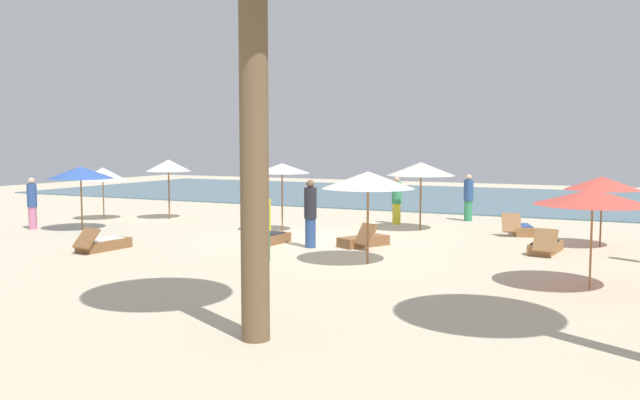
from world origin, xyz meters
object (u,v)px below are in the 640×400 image
(umbrella_8, at_px, (81,173))
(lounger_5, at_px, (545,247))
(umbrella_2, at_px, (593,197))
(person_2, at_px, (310,213))
(umbrella_3, at_px, (368,180))
(person_5, at_px, (397,200))
(umbrella_0, at_px, (421,169))
(umbrella_5, at_px, (168,166))
(umbrella_6, at_px, (103,174))
(lounger_3, at_px, (521,229))
(lounger_2, at_px, (268,238))
(lounger_4, at_px, (103,244))
(person_1, at_px, (264,226))
(person_4, at_px, (468,198))
(lounger_1, at_px, (364,241))
(person_0, at_px, (32,203))
(umbrella_4, at_px, (602,183))
(umbrella_1, at_px, (282,168))

(umbrella_8, height_order, lounger_5, umbrella_8)
(umbrella_2, distance_m, person_2, 7.86)
(umbrella_3, bearing_deg, person_5, 104.50)
(umbrella_0, height_order, umbrella_3, umbrella_0)
(umbrella_2, bearing_deg, umbrella_5, 158.70)
(umbrella_5, relative_size, umbrella_6, 1.15)
(lounger_3, xyz_separation_m, person_5, (-4.52, 0.83, 0.69))
(lounger_2, bearing_deg, person_5, 74.12)
(umbrella_3, height_order, lounger_4, umbrella_3)
(person_1, bearing_deg, umbrella_5, 142.13)
(umbrella_6, distance_m, person_4, 13.92)
(umbrella_0, bearing_deg, lounger_5, -33.93)
(umbrella_5, distance_m, lounger_1, 9.98)
(umbrella_3, relative_size, lounger_5, 1.33)
(person_1, height_order, person_4, person_4)
(umbrella_5, relative_size, person_4, 1.30)
(umbrella_6, distance_m, person_2, 10.55)
(person_2, bearing_deg, lounger_5, 17.47)
(lounger_2, relative_size, person_0, 0.99)
(umbrella_2, distance_m, umbrella_6, 18.32)
(umbrella_3, distance_m, umbrella_6, 13.28)
(umbrella_8, bearing_deg, person_0, -159.79)
(lounger_2, bearing_deg, umbrella_5, 150.00)
(umbrella_6, height_order, lounger_1, umbrella_6)
(umbrella_0, height_order, person_5, umbrella_0)
(umbrella_2, distance_m, umbrella_4, 5.93)
(umbrella_8, xyz_separation_m, person_5, (9.02, 6.21, -1.08))
(umbrella_0, bearing_deg, umbrella_2, -50.79)
(lounger_1, height_order, lounger_4, lounger_1)
(umbrella_5, distance_m, lounger_5, 14.40)
(umbrella_3, bearing_deg, person_1, -163.08)
(umbrella_4, bearing_deg, person_0, -166.16)
(lounger_3, height_order, person_4, person_4)
(lounger_1, distance_m, lounger_3, 5.77)
(umbrella_0, distance_m, umbrella_3, 6.55)
(umbrella_6, height_order, lounger_4, umbrella_6)
(umbrella_1, height_order, person_0, umbrella_1)
(lounger_3, bearing_deg, lounger_2, -139.51)
(umbrella_1, height_order, umbrella_5, umbrella_5)
(umbrella_6, height_order, person_1, umbrella_6)
(umbrella_4, relative_size, lounger_4, 1.18)
(umbrella_1, distance_m, umbrella_3, 6.19)
(lounger_1, relative_size, lounger_3, 0.99)
(lounger_3, bearing_deg, umbrella_5, -173.34)
(umbrella_2, bearing_deg, umbrella_6, 164.79)
(lounger_4, xyz_separation_m, person_2, (4.94, 2.92, 0.80))
(lounger_5, relative_size, person_2, 0.89)
(umbrella_5, height_order, umbrella_6, umbrella_5)
(lounger_2, height_order, person_2, person_2)
(umbrella_2, relative_size, umbrella_6, 1.15)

